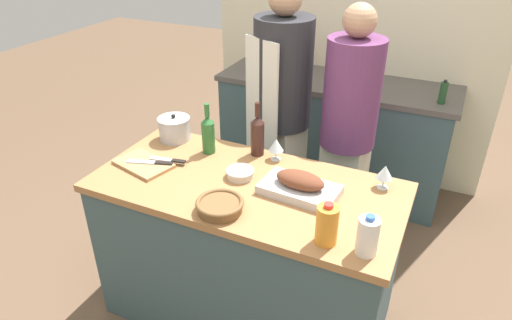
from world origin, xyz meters
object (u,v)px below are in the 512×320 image
Objects in this scene: knife_paring at (169,160)px; person_cook_guest at (348,126)px; condiment_bottle_extra at (443,93)px; condiment_bottle_short at (336,72)px; knife_chef at (151,162)px; person_cook_aproned at (282,107)px; wine_glass_left at (385,172)px; roasting_pan at (300,186)px; condiment_bottle_tall at (363,82)px; wine_bottle_dark at (208,134)px; cutting_board at (144,164)px; wine_bottle_green at (257,134)px; juice_jug at (327,225)px; mixing_bowl at (240,173)px; wicker_basket at (220,205)px; wine_glass_right at (276,145)px; stand_mixer at (285,55)px; stock_pot at (174,128)px; milk_jug at (368,236)px.

person_cook_guest is (0.76, 0.82, 0.00)m from knife_paring.
condiment_bottle_extra is at bearing 63.70° from person_cook_guest.
knife_chef is at bearing -107.84° from condiment_bottle_short.
wine_glass_left is at bearing -11.84° from person_cook_aproned.
roasting_pan is at bearing 1.67° from knife_paring.
condiment_bottle_tall reaches higher than condiment_bottle_extra.
person_cook_aproned is (0.18, 0.63, -0.05)m from wine_bottle_dark.
wine_bottle_green is (0.50, 0.38, 0.11)m from cutting_board.
condiment_bottle_tall is at bearing 61.43° from cutting_board.
juice_jug reaches higher than cutting_board.
wine_glass_left reaches higher than mixing_bowl.
knife_chef is 1.66m from condiment_bottle_tall.
mixing_bowl is (-0.05, 0.30, -0.01)m from wicker_basket.
wine_bottle_green reaches higher than wine_glass_right.
condiment_bottle_tall reaches higher than condiment_bottle_short.
stand_mixer is at bearing 114.28° from roasting_pan.
person_cook_aproned is at bearing -147.24° from condiment_bottle_extra.
stock_pot is (-0.03, 0.34, 0.06)m from cutting_board.
wine_bottle_green is at bearing -93.22° from condiment_bottle_short.
cutting_board is at bearing -89.35° from person_cook_aproned.
mixing_bowl is at bearing 4.70° from knife_paring.
knife_chef is (0.04, 0.02, 0.01)m from cutting_board.
condiment_bottle_tall is 0.29m from condiment_bottle_short.
wine_bottle_green is at bearing -105.82° from condiment_bottle_tall.
milk_jug is at bearing 1.44° from juice_jug.
condiment_bottle_tall is 0.11× the size of person_cook_guest.
cutting_board is at bearing -159.05° from knife_chef.
knife_paring is 1.37× the size of condiment_bottle_short.
milk_jug reaches higher than wicker_basket.
wine_glass_right is (0.04, 0.55, 0.06)m from wicker_basket.
person_cook_aproned is (-0.10, 0.80, 0.04)m from mixing_bowl.
stock_pot reaches higher than roasting_pan.
condiment_bottle_short reaches higher than knife_chef.
wine_bottle_dark reaches higher than cutting_board.
roasting_pan is 0.45m from wine_bottle_green.
wine_bottle_green is (-0.74, 0.56, 0.04)m from milk_jug.
wicker_basket is at bearing -94.40° from wine_glass_right.
juice_jug is 0.11× the size of person_cook_aproned.
juice_jug is at bearing -28.99° from mixing_bowl.
condiment_bottle_short is (-0.67, 1.84, 0.01)m from milk_jug.
wine_glass_right is (-0.46, 0.56, -0.00)m from juice_jug.
roasting_pan is 0.79m from person_cook_guest.
stock_pot is 0.64× the size of stand_mixer.
knife_chef is at bearing 170.34° from milk_jug.
stock_pot is 0.33m from knife_chef.
mixing_bowl is 0.59× the size of knife_chef.
cutting_board is 1.38× the size of knife_chef.
condiment_bottle_short is at bearing 73.80° from knife_paring.
knife_chef is 1.99m from condiment_bottle_extra.
wine_glass_left is (1.23, -0.02, 0.02)m from stock_pot.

